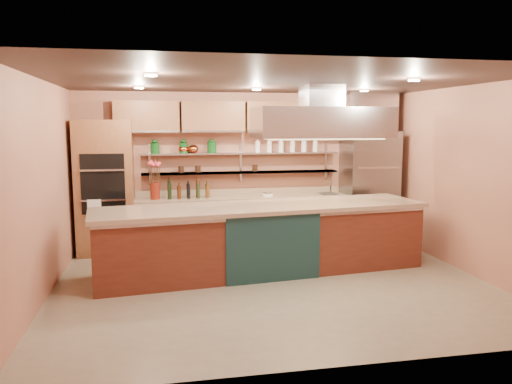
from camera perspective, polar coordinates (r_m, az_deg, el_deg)
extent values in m
cube|color=gray|center=(7.16, 1.94, -10.47)|extent=(6.00, 5.00, 0.02)
cube|color=black|center=(6.82, 2.05, 12.57)|extent=(6.00, 5.00, 0.02)
cube|color=#B06E53|center=(9.29, -1.48, 2.64)|extent=(6.00, 0.04, 2.80)
cube|color=#B06E53|center=(4.48, 9.23, -3.00)|extent=(6.00, 0.04, 2.80)
cube|color=#B06E53|center=(6.83, -23.33, 0.16)|extent=(0.04, 5.00, 2.80)
cube|color=#B06E53|center=(8.07, 23.24, 1.24)|extent=(0.04, 5.00, 2.80)
cube|color=brown|center=(8.91, -16.85, 0.48)|extent=(0.95, 0.64, 2.30)
cube|color=gray|center=(9.66, 12.78, 0.56)|extent=(0.95, 0.72, 2.10)
cube|color=tan|center=(9.12, -1.46, -3.39)|extent=(3.84, 0.64, 0.93)
cube|color=#B1B3B8|center=(9.16, -1.66, 2.25)|extent=(3.60, 0.26, 0.03)
cube|color=#B1B3B8|center=(9.13, -1.66, 4.44)|extent=(3.60, 0.26, 0.03)
cube|color=brown|center=(9.07, -1.31, 8.53)|extent=(4.60, 0.36, 0.55)
cube|color=#B1B3B8|center=(7.61, 7.45, 7.86)|extent=(2.00, 1.00, 0.45)
cube|color=#FFE5A5|center=(7.01, 1.67, 12.19)|extent=(4.00, 2.80, 0.02)
cube|color=maroon|center=(7.57, 0.71, -5.34)|extent=(4.99, 1.60, 1.02)
cylinder|color=maroon|center=(8.85, -11.46, 0.12)|extent=(0.20, 0.20, 0.29)
cube|color=black|center=(8.86, -7.72, 0.09)|extent=(0.81, 0.36, 0.25)
cube|color=white|center=(9.07, 1.31, -0.18)|extent=(0.19, 0.17, 0.09)
cylinder|color=white|center=(9.49, 8.52, 0.56)|extent=(0.04, 0.04, 0.25)
ellipsoid|color=#B35129|center=(9.02, -7.18, 4.91)|extent=(0.19, 0.19, 0.15)
cylinder|color=#0E4415|center=(9.05, -5.06, 5.08)|extent=(0.19, 0.19, 0.19)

